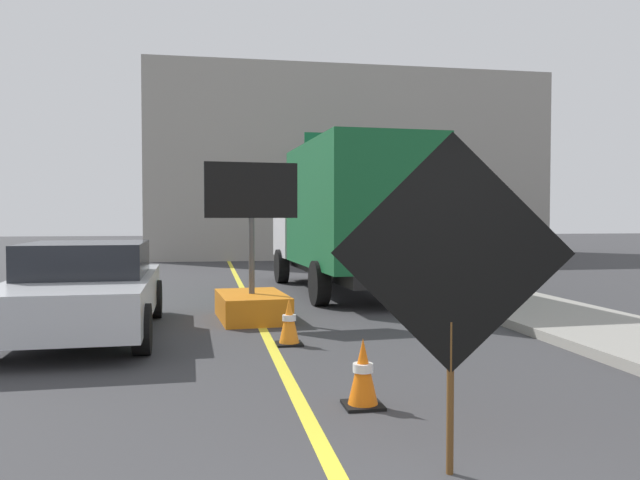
% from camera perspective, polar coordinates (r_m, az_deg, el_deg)
% --- Properties ---
extents(sidewalk_curb, '(2.33, 48.00, 0.14)m').
position_cam_1_polar(sidewalk_curb, '(10.18, 25.36, -7.70)').
color(sidewalk_curb, gray).
rests_on(sidewalk_curb, ground).
extents(lane_center_stripe, '(0.14, 36.00, 0.01)m').
position_cam_1_polar(lane_center_stripe, '(8.38, -4.16, -10.04)').
color(lane_center_stripe, yellow).
rests_on(lane_center_stripe, ground).
extents(roadwork_sign, '(1.59, 0.40, 2.33)m').
position_cam_1_polar(roadwork_sign, '(4.35, 11.80, -1.78)').
color(roadwork_sign, '#593819').
rests_on(roadwork_sign, ground).
extents(arrow_board_trailer, '(1.60, 1.88, 2.70)m').
position_cam_1_polar(arrow_board_trailer, '(10.94, -6.20, -4.67)').
color(arrow_board_trailer, orange).
rests_on(arrow_board_trailer, ground).
extents(box_truck, '(2.74, 7.11, 3.37)m').
position_cam_1_polar(box_truck, '(14.58, 2.47, 2.30)').
color(box_truck, black).
rests_on(box_truck, ground).
extents(pickup_car, '(2.18, 4.68, 1.38)m').
position_cam_1_polar(pickup_car, '(10.04, -20.48, -4.15)').
color(pickup_car, silver).
rests_on(pickup_car, ground).
extents(highway_guide_sign, '(2.79, 0.18, 5.00)m').
position_cam_1_polar(highway_guide_sign, '(23.03, 3.32, 6.19)').
color(highway_guide_sign, gray).
rests_on(highway_guide_sign, ground).
extents(far_building_block, '(17.30, 7.35, 8.08)m').
position_cam_1_polar(far_building_block, '(29.84, 1.80, 6.44)').
color(far_building_block, gray).
rests_on(far_building_block, ground).
extents(traffic_cone_near_sign, '(0.36, 0.36, 0.64)m').
position_cam_1_polar(traffic_cone_near_sign, '(5.98, 3.91, -11.93)').
color(traffic_cone_near_sign, black).
rests_on(traffic_cone_near_sign, ground).
extents(traffic_cone_mid_lane, '(0.36, 0.36, 0.66)m').
position_cam_1_polar(traffic_cone_mid_lane, '(8.76, -2.81, -7.38)').
color(traffic_cone_mid_lane, black).
rests_on(traffic_cone_mid_lane, ground).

